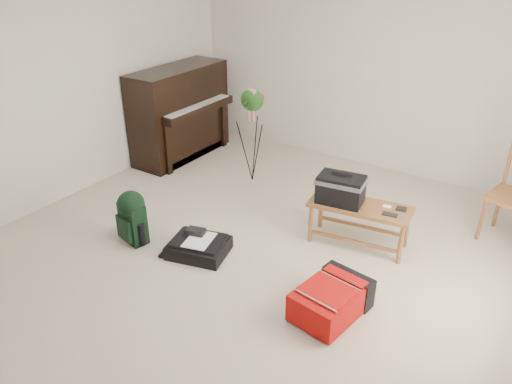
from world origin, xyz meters
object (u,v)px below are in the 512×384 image
Objects in this scene: red_suitcase at (333,297)px; black_duffel at (199,246)px; piano at (181,115)px; green_backpack at (132,215)px; bench at (347,194)px; flower_stand at (252,136)px.

black_duffel is at bearing -172.92° from red_suitcase.
piano is 2.32m from green_backpack.
green_backpack is (-1.78, -1.19, -0.23)m from bench.
black_duffel is 0.53× the size of flower_stand.
bench is at bearing -16.07° from piano.
black_duffel is (-1.47, 0.05, -0.06)m from red_suitcase.
green_backpack is (1.10, -2.03, -0.29)m from piano.
green_backpack is (-2.17, -0.14, 0.16)m from red_suitcase.
flower_stand is at bearing -6.36° from piano.
green_backpack reaches higher than red_suitcase.
red_suitcase is 1.25× the size of green_backpack.
piano is 2.12× the size of red_suitcase.
bench is (2.89, -0.83, -0.06)m from piano.
flower_stand is at bearing 91.99° from black_duffel.
flower_stand is at bearing 147.54° from red_suitcase.
bench is 1.85× the size of green_backpack.
piano reaches higher than flower_stand.
piano is 2.32× the size of black_duffel.
black_duffel is at bearing -45.63° from piano.
piano is at bearing 131.01° from green_backpack.
piano is at bearing 158.93° from red_suitcase.
piano is 2.65× the size of green_backpack.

